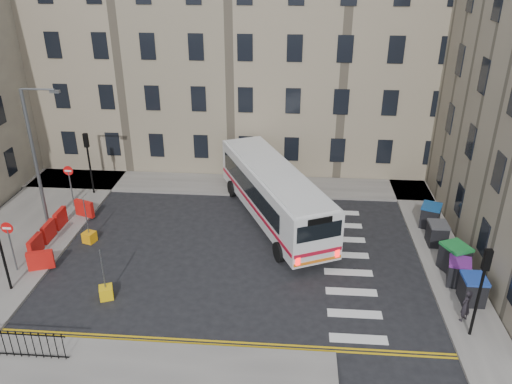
# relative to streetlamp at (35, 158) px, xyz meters

# --- Properties ---
(ground) EXTENTS (120.00, 120.00, 0.00)m
(ground) POSITION_rel_streetlamp_xyz_m (13.00, -2.00, -4.34)
(ground) COLOR black
(ground) RESTS_ON ground
(pavement_north) EXTENTS (36.00, 3.20, 0.15)m
(pavement_north) POSITION_rel_streetlamp_xyz_m (7.00, 6.60, -4.26)
(pavement_north) COLOR slate
(pavement_north) RESTS_ON ground
(pavement_east) EXTENTS (2.40, 26.00, 0.15)m
(pavement_east) POSITION_rel_streetlamp_xyz_m (22.00, 2.00, -4.26)
(pavement_east) COLOR slate
(pavement_east) RESTS_ON ground
(pavement_west) EXTENTS (6.00, 22.00, 0.15)m
(pavement_west) POSITION_rel_streetlamp_xyz_m (-1.00, -1.00, -4.26)
(pavement_west) COLOR slate
(pavement_west) RESTS_ON ground
(terrace_north) EXTENTS (38.30, 10.80, 17.20)m
(terrace_north) POSITION_rel_streetlamp_xyz_m (6.00, 13.50, 4.28)
(terrace_north) COLOR gray
(terrace_north) RESTS_ON ground
(traffic_light_east) EXTENTS (0.28, 0.22, 4.10)m
(traffic_light_east) POSITION_rel_streetlamp_xyz_m (21.60, -7.50, -1.47)
(traffic_light_east) COLOR black
(traffic_light_east) RESTS_ON pavement_east
(traffic_light_nw) EXTENTS (0.28, 0.22, 4.10)m
(traffic_light_nw) POSITION_rel_streetlamp_xyz_m (1.00, 4.50, -1.47)
(traffic_light_nw) COLOR black
(traffic_light_nw) RESTS_ON pavement_west
(streetlamp) EXTENTS (0.50, 0.22, 8.14)m
(streetlamp) POSITION_rel_streetlamp_xyz_m (0.00, 0.00, 0.00)
(streetlamp) COLOR #595B5E
(streetlamp) RESTS_ON pavement_west
(no_entry_north) EXTENTS (0.60, 0.08, 3.00)m
(no_entry_north) POSITION_rel_streetlamp_xyz_m (0.50, 2.50, -2.26)
(no_entry_north) COLOR #595B5E
(no_entry_north) RESTS_ON pavement_west
(no_entry_south) EXTENTS (0.60, 0.08, 3.00)m
(no_entry_south) POSITION_rel_streetlamp_xyz_m (0.50, -4.50, -2.26)
(no_entry_south) COLOR #595B5E
(no_entry_south) RESTS_ON pavement_west
(roadworks_barriers) EXTENTS (1.66, 6.26, 1.00)m
(roadworks_barriers) POSITION_rel_streetlamp_xyz_m (1.16, -1.50, -3.69)
(roadworks_barriers) COLOR red
(roadworks_barriers) RESTS_ON pavement_west
(bus) EXTENTS (7.30, 11.85, 3.22)m
(bus) POSITION_rel_streetlamp_xyz_m (12.98, 1.95, -2.48)
(bus) COLOR silver
(bus) RESTS_ON ground
(wheelie_bin_a) EXTENTS (1.03, 1.18, 1.30)m
(wheelie_bin_a) POSITION_rel_streetlamp_xyz_m (22.29, -5.26, -3.53)
(wheelie_bin_a) COLOR black
(wheelie_bin_a) RESTS_ON pavement_east
(wheelie_bin_b) EXTENTS (1.26, 1.36, 1.25)m
(wheelie_bin_b) POSITION_rel_streetlamp_xyz_m (22.04, -3.91, -3.56)
(wheelie_bin_b) COLOR black
(wheelie_bin_b) RESTS_ON pavement_east
(wheelie_bin_c) EXTENTS (1.54, 1.62, 1.41)m
(wheelie_bin_c) POSITION_rel_streetlamp_xyz_m (22.16, -2.78, -3.48)
(wheelie_bin_c) COLOR black
(wheelie_bin_c) RESTS_ON pavement_east
(wheelie_bin_d) EXTENTS (0.99, 1.14, 1.26)m
(wheelie_bin_d) POSITION_rel_streetlamp_xyz_m (21.93, -0.31, -3.55)
(wheelie_bin_d) COLOR black
(wheelie_bin_d) RESTS_ON pavement_east
(wheelie_bin_e) EXTENTS (1.41, 1.49, 1.32)m
(wheelie_bin_e) POSITION_rel_streetlamp_xyz_m (22.04, 1.71, -3.52)
(wheelie_bin_e) COLOR black
(wheelie_bin_e) RESTS_ON pavement_east
(pedestrian) EXTENTS (0.66, 0.63, 1.53)m
(pedestrian) POSITION_rel_streetlamp_xyz_m (21.57, -6.61, -3.42)
(pedestrian) COLOR black
(pedestrian) RESTS_ON pavement_east
(bollard_yellow) EXTENTS (0.76, 0.76, 0.60)m
(bollard_yellow) POSITION_rel_streetlamp_xyz_m (3.00, -1.36, -4.04)
(bollard_yellow) COLOR orange
(bollard_yellow) RESTS_ON ground
(bollard_chevron) EXTENTS (0.78, 0.78, 0.60)m
(bollard_chevron) POSITION_rel_streetlamp_xyz_m (5.67, -6.14, -4.04)
(bollard_chevron) COLOR #E5B60D
(bollard_chevron) RESTS_ON ground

